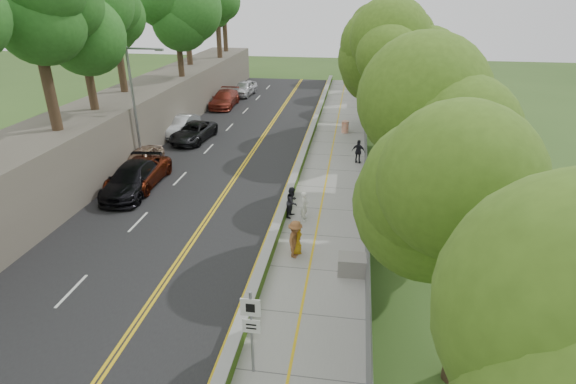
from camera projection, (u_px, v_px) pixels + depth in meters
ground at (244, 309)px, 17.29m from camera, size 140.00×140.00×0.00m
road at (220, 164)px, 31.53m from camera, size 11.20×66.00×0.04m
sidewalk at (333, 170)px, 30.44m from camera, size 4.20×66.00×0.05m
jersey_barrier at (300, 165)px, 30.64m from camera, size 0.42×66.00×0.60m
rock_embankment at (108, 132)px, 31.82m from camera, size 5.00×66.00×4.00m
chainlink_fence at (366, 158)px, 29.74m from camera, size 0.04×66.00×2.00m
trees_embankment at (93, 2)px, 28.24m from camera, size 6.40×66.00×13.00m
trees_fenceside at (412, 66)px, 26.95m from camera, size 7.00×66.00×14.00m
streetlight at (137, 99)px, 29.41m from camera, size 2.52×0.22×8.00m
signpost at (251, 324)px, 13.62m from camera, size 0.62×0.09×3.10m
construction_barrel at (345, 127)px, 38.14m from camera, size 0.60×0.60×0.99m
concrete_block at (352, 265)px, 19.25m from camera, size 1.23×0.94×0.81m
car_2 at (138, 174)px, 27.74m from camera, size 2.67×5.59×1.54m
car_3 at (132, 179)px, 26.84m from camera, size 2.76×5.86×1.65m
car_4 at (142, 158)px, 30.45m from camera, size 1.78×4.20×1.42m
car_5 at (181, 125)px, 37.50m from camera, size 1.95×4.90×1.59m
car_6 at (193, 132)px, 36.06m from camera, size 2.86×5.36×1.43m
car_7 at (224, 99)px, 46.46m from camera, size 2.45×5.69×1.63m
car_8 at (244, 88)px, 51.43m from camera, size 2.43×5.06×1.67m
painter_0 at (296, 237)px, 20.56m from camera, size 0.80×0.94×1.63m
painter_1 at (305, 206)px, 23.52m from camera, size 0.46×0.63×1.61m
painter_2 at (292, 202)px, 23.90m from camera, size 0.84×0.96×1.69m
painter_3 at (295, 239)px, 20.22m from camera, size 0.89×1.28×1.81m
person_far at (359, 152)px, 31.32m from camera, size 1.06×0.68×1.67m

